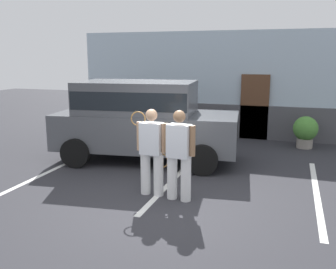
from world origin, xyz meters
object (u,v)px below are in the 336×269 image
tennis_player_man (152,151)px  tennis_player_woman (179,154)px  parked_suv (143,117)px  potted_plant_by_porch (305,130)px

tennis_player_man → tennis_player_woman: size_ratio=0.99×
tennis_player_man → tennis_player_woman: tennis_player_woman is taller
tennis_player_woman → parked_suv: bearing=-46.7°
tennis_player_woman → tennis_player_man: bearing=-0.7°
tennis_player_man → potted_plant_by_porch: 5.84m
tennis_player_woman → potted_plant_by_porch: (2.37, 5.12, -0.36)m
parked_suv → tennis_player_man: size_ratio=2.82×
parked_suv → tennis_player_woman: size_ratio=2.80×
parked_suv → potted_plant_by_porch: bearing=27.5°
tennis_player_man → potted_plant_by_porch: tennis_player_man is taller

